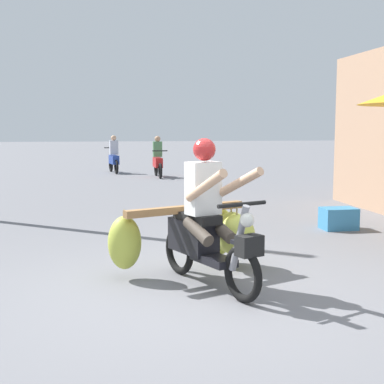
{
  "coord_description": "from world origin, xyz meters",
  "views": [
    {
      "loc": [
        -0.91,
        -5.13,
        1.69
      ],
      "look_at": [
        0.21,
        1.3,
        0.9
      ],
      "focal_mm": 50.06,
      "sensor_mm": 36.0,
      "label": 1
    }
  ],
  "objects_px": {
    "motorbike_main_loaded": "(206,230)",
    "motorbike_distant_ahead_left": "(114,158)",
    "produce_crate": "(339,219)",
    "motorbike_distant_ahead_right": "(158,160)"
  },
  "relations": [
    {
      "from": "motorbike_main_loaded",
      "to": "motorbike_distant_ahead_left",
      "type": "xyz_separation_m",
      "value": [
        -0.65,
        14.17,
        0.04
      ]
    },
    {
      "from": "motorbike_main_loaded",
      "to": "produce_crate",
      "type": "relative_size",
      "value": 3.56
    },
    {
      "from": "motorbike_distant_ahead_left",
      "to": "motorbike_distant_ahead_right",
      "type": "relative_size",
      "value": 0.99
    },
    {
      "from": "motorbike_main_loaded",
      "to": "motorbike_distant_ahead_left",
      "type": "height_order",
      "value": "motorbike_main_loaded"
    },
    {
      "from": "motorbike_distant_ahead_left",
      "to": "motorbike_distant_ahead_right",
      "type": "xyz_separation_m",
      "value": [
        1.43,
        -1.9,
        0.0
      ]
    },
    {
      "from": "motorbike_distant_ahead_left",
      "to": "produce_crate",
      "type": "bearing_deg",
      "value": -74.05
    },
    {
      "from": "motorbike_distant_ahead_left",
      "to": "motorbike_distant_ahead_right",
      "type": "bearing_deg",
      "value": -52.94
    },
    {
      "from": "motorbike_distant_ahead_left",
      "to": "motorbike_distant_ahead_right",
      "type": "height_order",
      "value": "same"
    },
    {
      "from": "motorbike_distant_ahead_left",
      "to": "motorbike_main_loaded",
      "type": "bearing_deg",
      "value": -87.39
    },
    {
      "from": "motorbike_main_loaded",
      "to": "motorbike_distant_ahead_left",
      "type": "distance_m",
      "value": 14.19
    }
  ]
}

